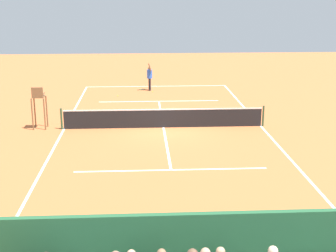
# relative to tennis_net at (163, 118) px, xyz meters

# --- Properties ---
(ground_plane) EXTENTS (60.00, 60.00, 0.00)m
(ground_plane) POSITION_rel_tennis_net_xyz_m (0.00, 0.00, -0.50)
(ground_plane) COLOR #BC6033
(court_line_markings) EXTENTS (10.10, 22.20, 0.01)m
(court_line_markings) POSITION_rel_tennis_net_xyz_m (0.00, -0.04, -0.50)
(court_line_markings) COLOR white
(court_line_markings) RESTS_ON ground
(tennis_net) EXTENTS (10.30, 0.10, 1.07)m
(tennis_net) POSITION_rel_tennis_net_xyz_m (0.00, 0.00, 0.00)
(tennis_net) COLOR black
(tennis_net) RESTS_ON ground
(umpire_chair) EXTENTS (0.67, 0.67, 2.14)m
(umpire_chair) POSITION_rel_tennis_net_xyz_m (6.20, -0.18, 0.81)
(umpire_chair) COLOR brown
(umpire_chair) RESTS_ON ground
(courtside_bench) EXTENTS (1.80, 0.40, 0.93)m
(courtside_bench) POSITION_rel_tennis_net_xyz_m (-1.82, 13.27, 0.06)
(courtside_bench) COLOR #234C2D
(courtside_bench) RESTS_ON ground
(tennis_player) EXTENTS (0.39, 0.54, 1.93)m
(tennis_player) POSITION_rel_tennis_net_xyz_m (0.50, -9.54, 0.51)
(tennis_player) COLOR black
(tennis_player) RESTS_ON ground
(tennis_racket) EXTENTS (0.53, 0.49, 0.03)m
(tennis_racket) POSITION_rel_tennis_net_xyz_m (1.06, -9.86, -0.49)
(tennis_racket) COLOR black
(tennis_racket) RESTS_ON ground
(tennis_ball_near) EXTENTS (0.07, 0.07, 0.07)m
(tennis_ball_near) POSITION_rel_tennis_net_xyz_m (0.31, -8.94, -0.47)
(tennis_ball_near) COLOR #CCDB33
(tennis_ball_near) RESTS_ON ground
(tennis_ball_far) EXTENTS (0.07, 0.07, 0.07)m
(tennis_ball_far) POSITION_rel_tennis_net_xyz_m (2.64, -7.71, -0.47)
(tennis_ball_far) COLOR #CCDB33
(tennis_ball_far) RESTS_ON ground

